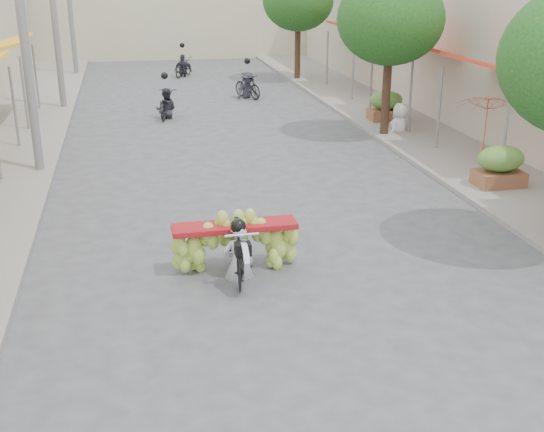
{
  "coord_description": "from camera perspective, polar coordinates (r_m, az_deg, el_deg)",
  "views": [
    {
      "loc": [
        -2.89,
        -7.01,
        5.43
      ],
      "look_at": [
        -0.46,
        4.41,
        1.1
      ],
      "focal_mm": 45.0,
      "sensor_mm": 36.0,
      "label": 1
    }
  ],
  "objects": [
    {
      "name": "produce_crate_mid",
      "position": [
        18.17,
        18.57,
        4.23
      ],
      "size": [
        1.2,
        0.88,
        1.16
      ],
      "color": "brown",
      "rests_on": "ground"
    },
    {
      "name": "bg_motorbike_b",
      "position": [
        29.6,
        -2.07,
        11.4
      ],
      "size": [
        1.25,
        1.84,
        1.95
      ],
      "color": "black",
      "rests_on": "ground"
    },
    {
      "name": "sidewalk_right",
      "position": [
        24.72,
        12.0,
        7.35
      ],
      "size": [
        4.0,
        60.0,
        0.12
      ],
      "primitive_type": "cube",
      "color": "gray",
      "rests_on": "ground"
    },
    {
      "name": "ground",
      "position": [
        9.33,
        8.76,
        -15.54
      ],
      "size": [
        120.0,
        120.0,
        0.0
      ],
      "primitive_type": "plane",
      "color": "#525257",
      "rests_on": "ground"
    },
    {
      "name": "bg_motorbike_c",
      "position": [
        35.78,
        -7.47,
        12.71
      ],
      "size": [
        1.38,
        1.8,
        1.95
      ],
      "color": "black",
      "rests_on": "ground"
    },
    {
      "name": "produce_crate_far",
      "position": [
        25.19,
        9.51,
        9.27
      ],
      "size": [
        1.2,
        0.88,
        1.16
      ],
      "color": "brown",
      "rests_on": "ground"
    },
    {
      "name": "bg_motorbike_a",
      "position": [
        25.95,
        -8.89,
        9.66
      ],
      "size": [
        1.09,
        1.88,
        1.95
      ],
      "color": "black",
      "rests_on": "ground"
    },
    {
      "name": "street_tree_far",
      "position": [
        34.08,
        2.2,
        17.56
      ],
      "size": [
        3.4,
        3.4,
        5.25
      ],
      "color": "#3A2719",
      "rests_on": "ground"
    },
    {
      "name": "market_umbrella",
      "position": [
        17.98,
        17.81,
        9.6
      ],
      "size": [
        2.18,
        2.18,
        1.55
      ],
      "rotation": [
        0.0,
        0.0,
        0.34
      ],
      "color": "#A22415",
      "rests_on": "ground"
    },
    {
      "name": "street_tree_mid",
      "position": [
        22.65,
        9.89,
        15.89
      ],
      "size": [
        3.4,
        3.4,
        5.25
      ],
      "color": "#3A2719",
      "rests_on": "ground"
    },
    {
      "name": "utility_pole_far",
      "position": [
        28.16,
        -17.86,
        16.56
      ],
      "size": [
        0.6,
        0.24,
        8.0
      ],
      "color": "slate",
      "rests_on": "ground"
    },
    {
      "name": "pedestrian",
      "position": [
        23.58,
        10.76,
        9.27
      ],
      "size": [
        1.06,
        0.92,
        1.85
      ],
      "rotation": [
        0.0,
        0.0,
        3.66
      ],
      "color": "white",
      "rests_on": "ground"
    },
    {
      "name": "banana_motorbike",
      "position": [
        12.47,
        -2.96,
        -2.12
      ],
      "size": [
        2.31,
        1.94,
        1.96
      ],
      "color": "black",
      "rests_on": "ground"
    },
    {
      "name": "utility_pole_mid",
      "position": [
        19.23,
        -20.18,
        14.97
      ],
      "size": [
        0.6,
        0.24,
        8.0
      ],
      "color": "slate",
      "rests_on": "ground"
    }
  ]
}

